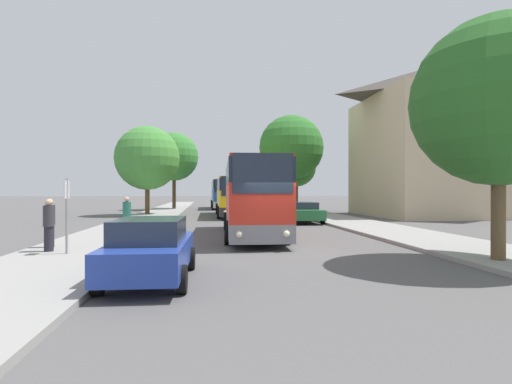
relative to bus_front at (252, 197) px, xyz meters
The scene contains 19 objects.
ground_plane 5.25m from the bus_front, 84.97° to the right, with size 300.00×300.00×0.00m, color #565454.
sidewalk_left 8.38m from the bus_front, 143.43° to the right, with size 4.00×120.00×0.15m, color gray.
sidewalk_right 9.07m from the bus_front, 33.28° to the right, with size 4.00×120.00×0.15m, color gray.
building_right_background 24.63m from the bus_front, 34.17° to the left, with size 16.08×11.55×13.86m.
bus_front is the anchor object (origin of this frame).
bus_middle 15.46m from the bus_front, 89.79° to the left, with size 2.93×11.73×3.29m.
bus_rear 30.07m from the bus_front, 90.61° to the left, with size 2.78×10.48×3.50m.
parked_car_left_curb 10.03m from the bus_front, 110.72° to the right, with size 2.05×4.31×1.54m.
parked_car_right_near 8.79m from the bus_front, 59.86° to the left, with size 2.18×4.69×1.42m.
parked_car_right_far 20.34m from the bus_front, 78.44° to the left, with size 1.97×4.72×1.46m.
bus_stop_sign 8.75m from the bus_front, 140.15° to the right, with size 0.08×0.45×2.45m.
pedestrian_waiting_near 8.84m from the bus_front, 153.00° to the right, with size 0.36×0.36×1.77m.
pedestrian_waiting_far 9.06m from the bus_front, 146.28° to the right, with size 0.36×0.36×1.77m.
pedestrian_walking_back 5.86m from the bus_front, behind, with size 0.36×0.36×1.79m.
tree_left_near 18.91m from the bus_front, 113.58° to the left, with size 5.68×5.68×7.80m.
tree_left_far 28.17m from the bus_front, 102.32° to the left, with size 5.53×5.53×8.73m.
tree_right_near 10.97m from the bus_front, 52.26° to the right, with size 5.07×5.07×7.27m.
tree_right_mid 21.86m from the bus_front, 72.87° to the left, with size 6.52×6.52×9.69m.
tree_right_far 25.44m from the bus_front, 72.39° to the left, with size 4.36×4.36×6.87m.
Camera 1 is at (-2.59, -14.40, 2.21)m, focal length 28.00 mm.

